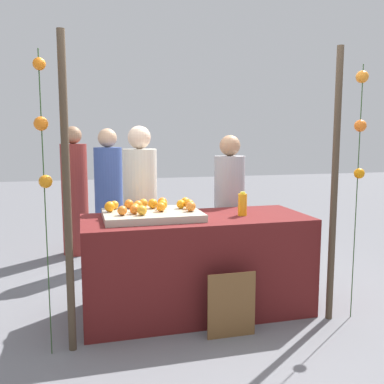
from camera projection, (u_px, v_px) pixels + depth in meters
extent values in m
plane|color=slate|center=(196.00, 311.00, 3.86)|extent=(24.00, 24.00, 0.00)
cube|color=#5B1919|center=(196.00, 264.00, 3.80)|extent=(1.98, 0.81, 0.86)
cube|color=#B2AD99|center=(152.00, 215.00, 3.67)|extent=(0.83, 0.58, 0.06)
sphere|color=orange|center=(114.00, 205.00, 3.77)|extent=(0.08, 0.08, 0.08)
sphere|color=orange|center=(185.00, 202.00, 3.95)|extent=(0.08, 0.08, 0.08)
sphere|color=orange|center=(181.00, 204.00, 3.81)|extent=(0.08, 0.08, 0.08)
sphere|color=orange|center=(163.00, 205.00, 3.77)|extent=(0.08, 0.08, 0.08)
sphere|color=orange|center=(129.00, 204.00, 3.81)|extent=(0.08, 0.08, 0.08)
sphere|color=orange|center=(191.00, 206.00, 3.66)|extent=(0.09, 0.09, 0.09)
sphere|color=orange|center=(134.00, 209.00, 3.54)|extent=(0.08, 0.08, 0.08)
sphere|color=orange|center=(161.00, 207.00, 3.65)|extent=(0.08, 0.08, 0.08)
sphere|color=orange|center=(153.00, 204.00, 3.81)|extent=(0.09, 0.09, 0.09)
sphere|color=orange|center=(135.00, 208.00, 3.63)|extent=(0.07, 0.07, 0.07)
sphere|color=orange|center=(142.00, 210.00, 3.49)|extent=(0.08, 0.08, 0.08)
sphere|color=orange|center=(110.00, 207.00, 3.64)|extent=(0.09, 0.09, 0.09)
sphere|color=orange|center=(122.00, 211.00, 3.48)|extent=(0.08, 0.08, 0.08)
sphere|color=orange|center=(162.00, 202.00, 3.89)|extent=(0.09, 0.09, 0.09)
sphere|color=orange|center=(143.00, 203.00, 3.86)|extent=(0.08, 0.08, 0.08)
sphere|color=orange|center=(138.00, 205.00, 3.76)|extent=(0.08, 0.08, 0.08)
sphere|color=orange|center=(189.00, 204.00, 3.79)|extent=(0.09, 0.09, 0.09)
cylinder|color=orange|center=(242.00, 205.00, 3.79)|extent=(0.08, 0.08, 0.19)
cylinder|color=yellow|center=(243.00, 193.00, 3.78)|extent=(0.04, 0.04, 0.02)
cube|color=brown|center=(232.00, 306.00, 3.32)|extent=(0.39, 0.01, 0.53)
cube|color=black|center=(231.00, 305.00, 3.34)|extent=(0.37, 0.02, 0.51)
cylinder|color=beige|center=(141.00, 222.00, 4.25)|extent=(0.33, 0.33, 1.44)
sphere|color=beige|center=(139.00, 137.00, 4.14)|extent=(0.22, 0.22, 0.22)
cylinder|color=#99999E|center=(229.00, 221.00, 4.47)|extent=(0.32, 0.32, 1.36)
sphere|color=#A87A59|center=(230.00, 146.00, 4.36)|extent=(0.21, 0.21, 0.21)
cylinder|color=maroon|center=(75.00, 200.00, 5.63)|extent=(0.34, 0.34, 1.46)
sphere|color=#A87A59|center=(73.00, 135.00, 5.52)|extent=(0.23, 0.23, 0.23)
cylinder|color=#384C8C|center=(109.00, 207.00, 5.14)|extent=(0.33, 0.33, 1.43)
sphere|color=tan|center=(107.00, 138.00, 5.03)|extent=(0.22, 0.22, 0.22)
cylinder|color=#473828|center=(67.00, 197.00, 3.01)|extent=(0.06, 0.06, 2.28)
cylinder|color=#473828|center=(334.00, 187.00, 3.55)|extent=(0.06, 0.06, 2.28)
cylinder|color=#2D4C23|center=(45.00, 208.00, 2.96)|extent=(0.01, 0.01, 2.14)
sphere|color=orange|center=(39.00, 64.00, 2.84)|extent=(0.09, 0.09, 0.09)
sphere|color=orange|center=(41.00, 124.00, 2.87)|extent=(0.10, 0.10, 0.10)
sphere|color=orange|center=(46.00, 181.00, 2.93)|extent=(0.09, 0.09, 0.09)
cylinder|color=#2D4C23|center=(357.00, 195.00, 3.58)|extent=(0.01, 0.01, 2.14)
sphere|color=orange|center=(362.00, 77.00, 3.46)|extent=(0.10, 0.10, 0.10)
sphere|color=orange|center=(360.00, 126.00, 3.51)|extent=(0.10, 0.10, 0.10)
sphere|color=orange|center=(359.00, 173.00, 3.56)|extent=(0.09, 0.09, 0.09)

